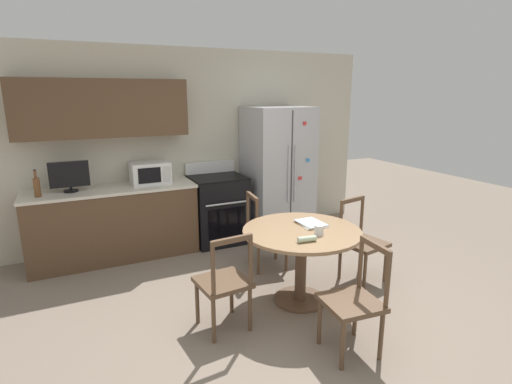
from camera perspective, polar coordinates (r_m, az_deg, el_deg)
The scene contains 16 objects.
ground_plane at distance 3.78m, azimuth 5.34°, elevation -18.40°, with size 14.00×14.00×0.00m, color gray.
back_wall at distance 5.51m, azimuth -11.32°, elevation 7.67°, with size 5.20×0.44×2.60m.
kitchen_counter at distance 5.26m, azimuth -19.58°, elevation -4.18°, with size 1.99×0.64×0.90m.
refrigerator at distance 5.71m, azimuth 3.08°, elevation 2.86°, with size 0.85×0.80×1.83m.
oven_range at distance 5.52m, azimuth -5.45°, elevation -2.37°, with size 0.71×0.68×1.08m.
microwave at distance 5.23m, azimuth -14.89°, elevation 2.70°, with size 0.47×0.37×0.27m.
countertop_tv at distance 5.07m, azimuth -25.13°, elevation 2.15°, with size 0.43×0.16×0.36m.
counter_bottle at distance 5.01m, azimuth -28.83°, elevation 0.69°, with size 0.07×0.07×0.31m.
dining_table at distance 3.91m, azimuth 6.50°, elevation -7.52°, with size 1.14×1.14×0.75m.
dining_chair_far at distance 4.69m, azimuth 1.33°, elevation -5.76°, with size 0.47×0.47×0.90m.
dining_chair_left at distance 3.52m, azimuth -4.57°, elevation -12.83°, with size 0.46×0.46×0.90m.
dining_chair_right at distance 4.54m, azimuth 14.86°, elevation -6.94°, with size 0.49×0.49×0.90m.
dining_chair_near at distance 3.33m, azimuth 13.87°, elevation -14.94°, with size 0.46×0.46×0.90m.
candle_glass at distance 3.74m, azimuth 8.99°, elevation -5.47°, with size 0.09×0.09×0.09m.
folded_napkin at distance 3.55m, azimuth 7.29°, elevation -6.69°, with size 0.17×0.08×0.05m.
mail_stack at distance 4.01m, azimuth 7.85°, elevation -4.46°, with size 0.26×0.33×0.02m.
Camera 1 is at (-1.68, -2.71, 2.03)m, focal length 28.00 mm.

